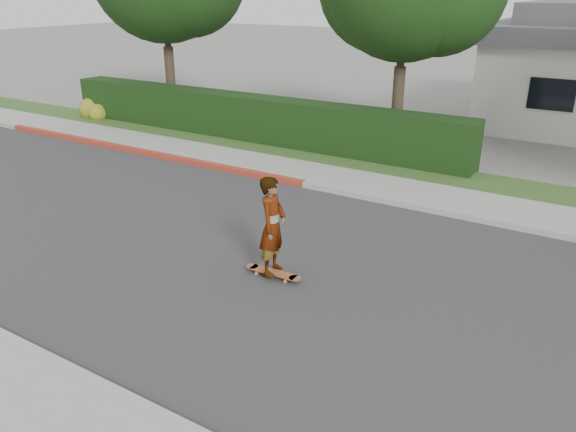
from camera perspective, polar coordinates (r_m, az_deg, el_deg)
name	(u,v)px	position (r m, az deg, el deg)	size (l,w,h in m)	color
ground	(164,234)	(11.96, -12.48, -1.78)	(120.00, 120.00, 0.00)	slate
road	(164,234)	(11.96, -12.48, -1.75)	(60.00, 8.00, 0.01)	#2D2D30
curb_far	(272,178)	(14.92, -1.65, 3.91)	(60.00, 0.20, 0.15)	#9E9E99
curb_red_section	(136,151)	(18.04, -15.14, 6.41)	(12.00, 0.21, 0.15)	#9B3322
sidewalk_far	(290,170)	(15.64, 0.16, 4.74)	(60.00, 1.60, 0.12)	gray
planting_strip	(317,156)	(16.97, 3.01, 6.08)	(60.00, 1.60, 0.10)	#2D4C1E
hedge	(247,118)	(18.85, -4.17, 9.88)	(15.00, 1.00, 1.50)	black
flowering_shrub	(93,110)	(23.36, -19.18, 10.09)	(1.40, 1.00, 0.90)	#2D4C19
skateboard	(273,272)	(9.94, -1.52, -5.76)	(1.11, 0.25, 0.10)	gold
skateboarder	(273,226)	(9.55, -1.58, -1.02)	(0.64, 0.42, 1.76)	white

